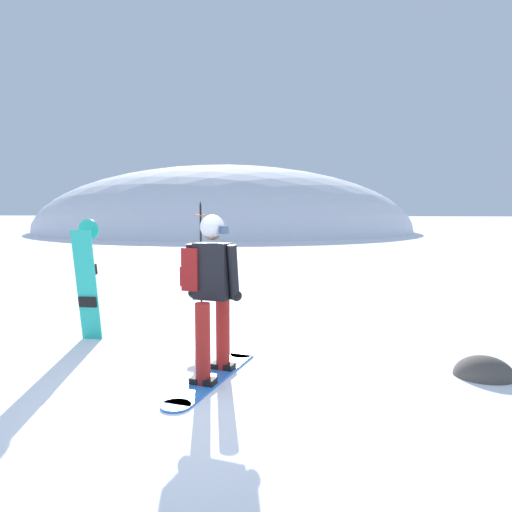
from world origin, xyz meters
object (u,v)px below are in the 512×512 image
Objects in this scene: spare_snowboard at (87,279)px; piste_marker_near at (201,247)px; snowboarder_main at (210,292)px; rock_dark at (484,376)px.

spare_snowboard is 0.85× the size of piste_marker_near.
spare_snowboard is at bearing -109.91° from piste_marker_near.
rock_dark is at bearing 9.96° from snowboarder_main.
snowboarder_main is at bearing -72.57° from piste_marker_near.
snowboarder_main is 0.94× the size of piste_marker_near.
spare_snowboard reaches higher than rock_dark.
spare_snowboard is (-1.99, 1.10, -0.08)m from snowboarder_main.
piste_marker_near is at bearing 107.43° from snowboarder_main.
snowboarder_main is at bearing -170.04° from rock_dark.
spare_snowboard is at bearing 172.93° from rock_dark.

